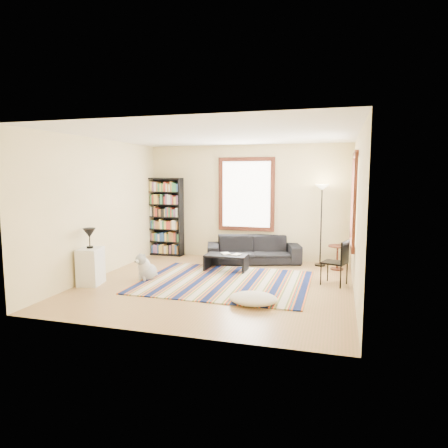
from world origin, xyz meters
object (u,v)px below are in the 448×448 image
(coffee_table, at_px, (226,263))
(side_table, at_px, (337,258))
(floor_lamp, at_px, (321,226))
(white_cabinet, at_px, (91,266))
(folding_chair, at_px, (334,263))
(floor_cushion, at_px, (253,299))
(sofa, at_px, (253,249))
(dog, at_px, (148,266))
(bookshelf, at_px, (166,217))

(coffee_table, height_order, side_table, side_table)
(floor_lamp, height_order, white_cabinet, floor_lamp)
(coffee_table, distance_m, folding_chair, 2.34)
(coffee_table, height_order, folding_chair, folding_chair)
(coffee_table, bearing_deg, folding_chair, -12.42)
(floor_cushion, relative_size, side_table, 1.46)
(sofa, distance_m, side_table, 1.93)
(folding_chair, height_order, dog, folding_chair)
(bookshelf, relative_size, side_table, 3.70)
(coffee_table, relative_size, folding_chair, 1.05)
(floor_cushion, relative_size, dog, 1.46)
(white_cabinet, height_order, dog, white_cabinet)
(sofa, relative_size, bookshelf, 1.09)
(folding_chair, bearing_deg, dog, -150.77)
(coffee_table, xyz_separation_m, white_cabinet, (-2.18, -1.75, 0.17))
(sofa, xyz_separation_m, side_table, (1.92, -0.19, -0.05))
(sofa, xyz_separation_m, dog, (-1.69, -2.11, -0.05))
(coffee_table, xyz_separation_m, side_table, (2.32, 0.78, 0.09))
(side_table, bearing_deg, coffee_table, -161.50)
(sofa, relative_size, folding_chair, 2.53)
(sofa, xyz_separation_m, white_cabinet, (-2.58, -2.72, 0.03))
(floor_cushion, height_order, white_cabinet, white_cabinet)
(coffee_table, distance_m, floor_lamp, 2.34)
(floor_lamp, bearing_deg, side_table, -37.85)
(sofa, distance_m, dog, 2.71)
(sofa, height_order, coffee_table, sofa)
(floor_lamp, relative_size, white_cabinet, 2.66)
(sofa, distance_m, coffee_table, 1.06)
(dog, bearing_deg, sofa, 69.36)
(coffee_table, bearing_deg, sofa, 67.76)
(floor_cushion, relative_size, floor_lamp, 0.42)
(sofa, distance_m, folding_chair, 2.38)
(coffee_table, relative_size, floor_cushion, 1.14)
(coffee_table, bearing_deg, side_table, 18.50)
(sofa, bearing_deg, side_table, -23.30)
(sofa, bearing_deg, white_cabinet, -150.96)
(floor_lamp, bearing_deg, floor_cushion, -105.96)
(sofa, bearing_deg, folding_chair, -55.66)
(sofa, relative_size, white_cabinet, 3.10)
(floor_cushion, bearing_deg, side_table, 65.85)
(folding_chair, xyz_separation_m, dog, (-3.57, -0.65, -0.16))
(floor_lamp, relative_size, side_table, 3.44)
(sofa, xyz_separation_m, floor_lamp, (1.54, 0.10, 0.61))
(floor_lamp, height_order, side_table, floor_lamp)
(bookshelf, bearing_deg, floor_lamp, -2.48)
(white_cabinet, bearing_deg, bookshelf, 75.16)
(floor_lamp, height_order, folding_chair, floor_lamp)
(floor_lamp, xyz_separation_m, dog, (-3.24, -2.21, -0.66))
(side_table, bearing_deg, dog, -152.03)
(coffee_table, bearing_deg, dog, -138.60)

